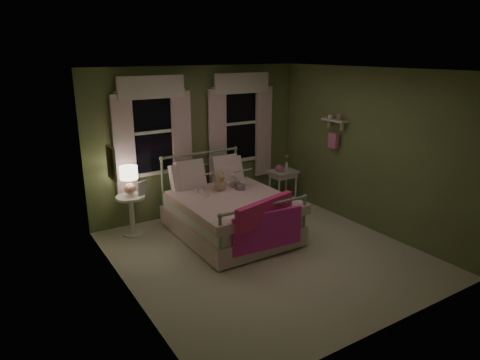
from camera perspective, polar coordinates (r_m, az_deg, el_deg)
room_shell at (r=5.87m, az=3.66°, el=1.66°), size 4.20×4.20×4.20m
bed at (r=6.81m, az=-1.56°, el=-4.24°), size 1.58×2.04×1.18m
pink_throw at (r=5.92m, az=3.50°, el=-5.23°), size 1.10×0.38×0.71m
child_left at (r=6.86m, az=-5.40°, el=0.67°), size 0.29×0.21×0.72m
child_right at (r=7.11m, az=-1.38°, el=1.45°), size 0.37×0.29×0.75m
book_left at (r=6.64m, az=-4.43°, el=0.42°), size 0.22×0.15×0.26m
book_right at (r=6.91m, az=-0.32°, el=0.79°), size 0.20×0.12×0.26m
teddy_bear at (r=6.89m, az=-2.70°, el=-0.40°), size 0.24×0.20×0.32m
nightstand_left at (r=7.01m, az=-14.27°, el=-3.85°), size 0.46×0.46×0.65m
table_lamp at (r=6.84m, az=-14.59°, el=0.35°), size 0.28×0.28×0.45m
book_nightstand at (r=6.88m, az=-13.41°, el=-2.05°), size 0.22×0.26×0.02m
nightstand_right at (r=8.19m, az=5.75°, el=0.59°), size 0.50×0.40×0.64m
pink_toy at (r=8.09m, az=5.25°, el=1.56°), size 0.14×0.19×0.14m
bud_vase at (r=8.24m, az=6.25°, el=2.40°), size 0.06×0.06×0.28m
window_left at (r=7.17m, az=-11.53°, el=6.79°), size 1.34×0.13×1.96m
window_right at (r=7.92m, az=0.14°, el=8.06°), size 1.34×0.13×1.96m
wall_shelf at (r=7.54m, az=12.41°, el=6.46°), size 0.15×0.50×0.60m
framed_picture at (r=5.53m, az=-16.77°, el=2.17°), size 0.03×0.32×0.42m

